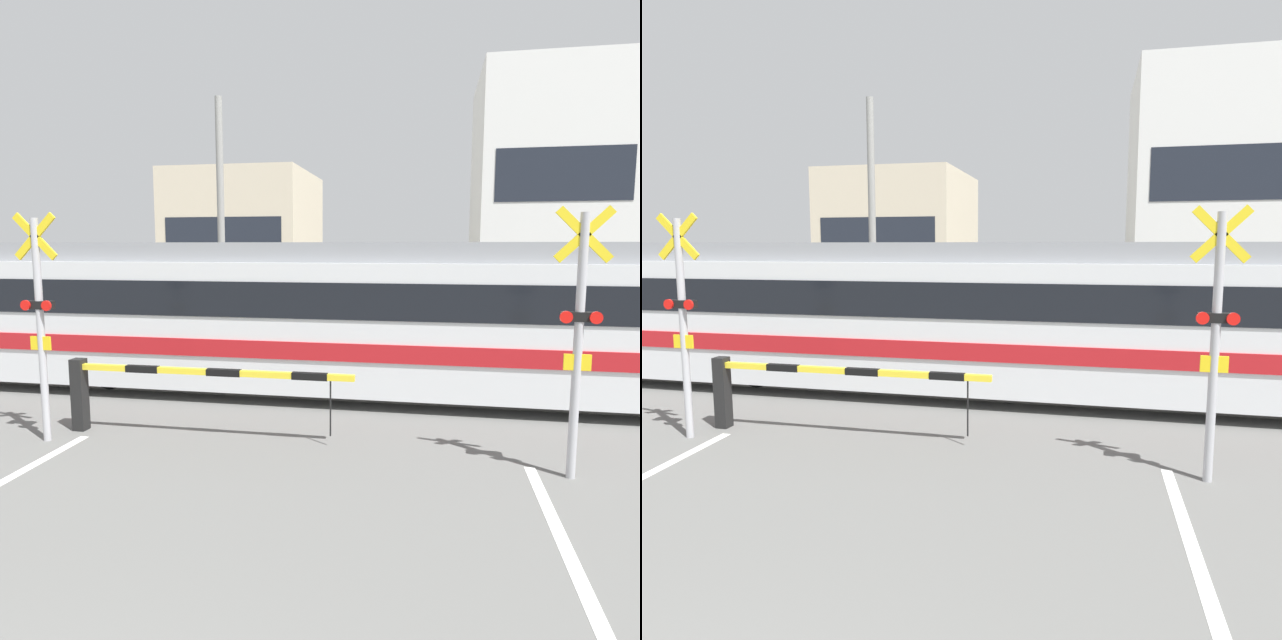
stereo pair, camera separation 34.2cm
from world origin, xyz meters
TOP-DOWN VIEW (x-y plane):
  - rail_track_near at (0.00, 9.57)m, footprint 50.00×0.10m
  - rail_track_far at (0.00, 11.00)m, footprint 50.00×0.10m
  - commuter_train at (1.63, 10.28)m, footprint 19.76×2.92m
  - crossing_barrier_near at (-2.28, 7.08)m, footprint 4.47×0.20m
  - crossing_barrier_far at (2.28, 13.53)m, footprint 4.47×0.20m
  - crossing_signal_left at (-3.70, 6.52)m, footprint 0.68×0.15m
  - crossing_signal_right at (3.70, 6.52)m, footprint 0.68×0.15m
  - pedestrian at (1.48, 16.57)m, footprint 0.38×0.22m
  - building_left_of_street at (-7.00, 26.39)m, footprint 6.30×6.88m
  - building_right_of_street at (6.87, 26.39)m, footprint 6.05×6.88m
  - utility_pole_streetside at (-4.45, 16.03)m, footprint 0.22×0.22m

SIDE VIEW (x-z plane):
  - rail_track_near at x=0.00m, z-range 0.00..0.08m
  - rail_track_far at x=0.00m, z-range 0.00..0.08m
  - crossing_barrier_near at x=-2.28m, z-range 0.24..1.39m
  - crossing_barrier_far at x=2.28m, z-range 0.24..1.39m
  - pedestrian at x=1.48m, z-range 0.11..1.65m
  - commuter_train at x=1.63m, z-range 0.11..3.08m
  - crossing_signal_left at x=-3.70m, z-range 0.18..3.56m
  - crossing_signal_right at x=3.70m, z-range 0.18..3.56m
  - building_left_of_street at x=-7.00m, z-range 0.00..6.40m
  - utility_pole_streetside at x=-4.45m, z-range 0.00..7.35m
  - building_right_of_street at x=6.87m, z-range 0.00..10.29m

